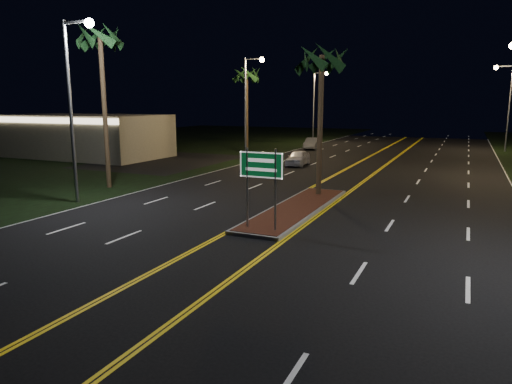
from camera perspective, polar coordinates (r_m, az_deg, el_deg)
The scene contains 14 objects.
ground at distance 15.80m, azimuth -3.54°, elevation -7.59°, with size 120.00×120.00×0.00m, color black.
grass_left at distance 53.49m, azimuth -19.51°, elevation 4.96°, with size 40.00×110.00×0.01m, color black.
median_island at distance 21.96m, azimuth 5.11°, elevation -2.07°, with size 2.25×10.25×0.17m.
highway_sign at distance 17.69m, azimuth 0.65°, elevation 2.45°, with size 1.80×0.08×3.20m.
commercial_building at distance 46.97m, azimuth -20.38°, elevation 6.61°, with size 15.00×8.12×4.00m.
streetlight_left_near at distance 24.70m, azimuth -21.70°, elevation 11.68°, with size 1.91×0.44×9.00m.
streetlight_left_mid at distance 41.20m, azimuth -0.85°, elevation 11.85°, with size 1.91×0.44×9.00m.
streetlight_left_far at distance 59.87m, azimuth 7.59°, elevation 11.49°, with size 1.91×0.44×9.00m.
streetlight_right_far at distance 55.29m, azimuth 28.80°, elevation 10.30°, with size 1.91×0.44×9.00m.
palm_median at distance 24.83m, azimuth 8.23°, elevation 16.06°, with size 2.40×2.40×8.30m.
palm_left_near at distance 29.10m, azimuth -18.91°, elevation 17.62°, with size 2.40×2.40×9.80m.
palm_left_far at distance 45.82m, azimuth -1.18°, elevation 14.38°, with size 2.40×2.40×8.80m.
car_near at distance 38.02m, azimuth 5.26°, elevation 4.44°, with size 1.88×4.38×1.46m, color silver.
car_far at distance 51.96m, azimuth 7.05°, elevation 6.16°, with size 1.90×4.44×1.48m, color #A0A3A9.
Camera 1 is at (7.12, -13.18, 5.03)m, focal length 32.00 mm.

